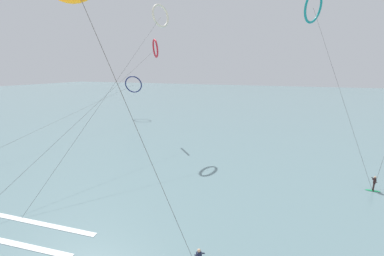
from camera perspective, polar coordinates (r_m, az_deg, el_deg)
name	(u,v)px	position (r m, az deg, el deg)	size (l,w,h in m)	color
sea_water	(265,101)	(108.18, 16.62, 6.11)	(400.00, 200.00, 0.08)	slate
surfer_emerald	(374,184)	(33.18, 36.56, -10.48)	(1.40, 0.62, 1.70)	#199351
kite_ivory	(160,16)	(42.46, -7.34, 24.35)	(2.13, 26.44, 22.72)	silver
kite_teal	(313,7)	(41.53, 26.34, 23.90)	(8.66, 13.30, 23.45)	teal
kite_navy	(133,84)	(68.16, -13.47, 9.79)	(5.04, 48.85, 11.17)	navy
kite_crimson	(155,49)	(47.04, -8.56, 17.74)	(2.72, 34.60, 18.16)	red
wave_crest_far	(16,219)	(27.57, -35.65, -16.77)	(16.19, 0.50, 0.12)	white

